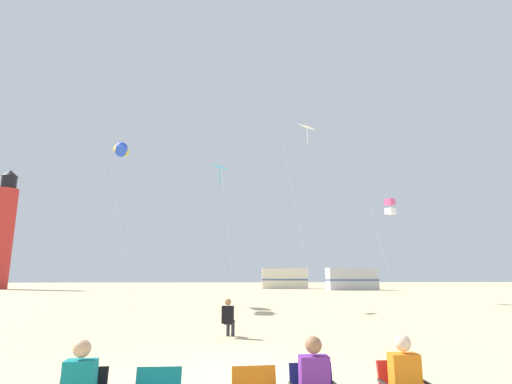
% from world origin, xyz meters
% --- Properties ---
extents(ground, '(200.00, 200.00, 0.00)m').
position_xyz_m(ground, '(0.00, 0.00, 0.00)').
color(ground, '#D3BC8C').
extents(spectator_red_chair, '(0.34, 0.51, 1.16)m').
position_xyz_m(spectator_red_chair, '(2.04, -3.22, 0.61)').
color(spectator_red_chair, orange).
rests_on(spectator_red_chair, ground).
extents(kite_flyer_standing, '(0.43, 0.56, 1.16)m').
position_xyz_m(kite_flyer_standing, '(-0.06, 4.82, 0.61)').
color(kite_flyer_standing, black).
rests_on(kite_flyer_standing, ground).
extents(kite_diamond_cyan, '(1.69, 1.69, 8.74)m').
position_xyz_m(kite_diamond_cyan, '(-0.64, 16.26, 8.20)').
color(kite_diamond_cyan, silver).
rests_on(kite_diamond_cyan, ground).
extents(kite_box_rainbow, '(1.78, 1.91, 7.49)m').
position_xyz_m(kite_box_rainbow, '(11.99, 20.74, 6.90)').
color(kite_box_rainbow, silver).
rests_on(kite_box_rainbow, ground).
extents(kite_tube_gold, '(2.65, 3.07, 11.62)m').
position_xyz_m(kite_tube_gold, '(-8.06, 20.72, 10.91)').
color(kite_tube_gold, silver).
rests_on(kite_tube_gold, ground).
extents(kite_diamond_white, '(2.42, 2.42, 11.55)m').
position_xyz_m(kite_diamond_white, '(4.87, 16.26, 10.81)').
color(kite_diamond_white, silver).
rests_on(kite_diamond_white, ground).
extents(kite_tube_blue, '(2.61, 2.91, 10.63)m').
position_xyz_m(kite_tube_blue, '(-7.14, 17.52, 9.92)').
color(kite_tube_blue, silver).
rests_on(kite_tube_blue, ground).
extents(lighthouse_distant, '(2.80, 2.80, 16.80)m').
position_xyz_m(lighthouse_distant, '(-31.66, 50.38, 7.84)').
color(lighthouse_distant, red).
rests_on(lighthouse_distant, ground).
extents(rv_van_cream, '(6.57, 2.74, 2.80)m').
position_xyz_m(rv_van_cream, '(8.02, 49.81, 1.39)').
color(rv_van_cream, beige).
rests_on(rv_van_cream, ground).
extents(rv_van_silver, '(6.51, 2.53, 2.80)m').
position_xyz_m(rv_van_silver, '(16.02, 44.09, 1.39)').
color(rv_van_silver, '#B7BABF').
rests_on(rv_van_silver, ground).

